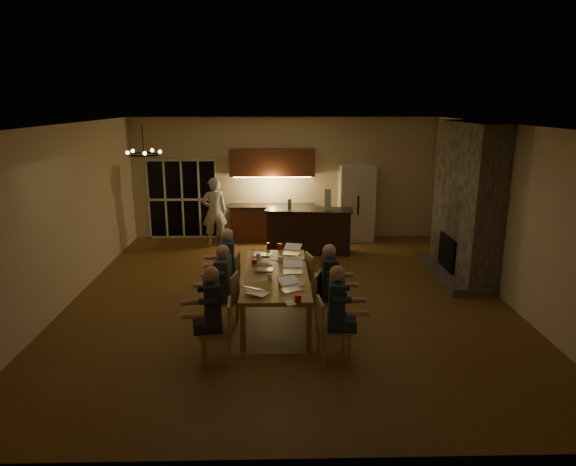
# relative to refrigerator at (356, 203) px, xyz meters

# --- Properties ---
(floor) EXTENTS (9.00, 9.00, 0.00)m
(floor) POSITION_rel_refrigerator_xyz_m (-1.90, -4.15, -1.00)
(floor) COLOR brown
(floor) RESTS_ON ground
(back_wall) EXTENTS (8.00, 0.04, 3.20)m
(back_wall) POSITION_rel_refrigerator_xyz_m (-1.90, 0.37, 0.60)
(back_wall) COLOR #BFB587
(back_wall) RESTS_ON ground
(left_wall) EXTENTS (0.04, 9.00, 3.20)m
(left_wall) POSITION_rel_refrigerator_xyz_m (-5.92, -4.15, 0.60)
(left_wall) COLOR #BFB587
(left_wall) RESTS_ON ground
(right_wall) EXTENTS (0.04, 9.00, 3.20)m
(right_wall) POSITION_rel_refrigerator_xyz_m (2.12, -4.15, 0.60)
(right_wall) COLOR #BFB587
(right_wall) RESTS_ON ground
(ceiling) EXTENTS (8.00, 9.00, 0.04)m
(ceiling) POSITION_rel_refrigerator_xyz_m (-1.90, -4.15, 2.22)
(ceiling) COLOR white
(ceiling) RESTS_ON back_wall
(french_doors) EXTENTS (1.86, 0.08, 2.10)m
(french_doors) POSITION_rel_refrigerator_xyz_m (-4.60, 0.32, 0.05)
(french_doors) COLOR black
(french_doors) RESTS_ON ground
(fireplace) EXTENTS (0.58, 2.50, 3.20)m
(fireplace) POSITION_rel_refrigerator_xyz_m (1.80, -2.95, 0.60)
(fireplace) COLOR #6F6757
(fireplace) RESTS_ON ground
(kitchenette) EXTENTS (2.24, 0.68, 2.40)m
(kitchenette) POSITION_rel_refrigerator_xyz_m (-2.20, 0.05, 0.20)
(kitchenette) COLOR brown
(kitchenette) RESTS_ON ground
(refrigerator) EXTENTS (0.90, 0.68, 2.00)m
(refrigerator) POSITION_rel_refrigerator_xyz_m (0.00, 0.00, 0.00)
(refrigerator) COLOR beige
(refrigerator) RESTS_ON ground
(dining_table) EXTENTS (1.10, 2.74, 0.75)m
(dining_table) POSITION_rel_refrigerator_xyz_m (-2.13, -4.88, -0.62)
(dining_table) COLOR #A68142
(dining_table) RESTS_ON ground
(bar_island) EXTENTS (2.15, 0.94, 1.08)m
(bar_island) POSITION_rel_refrigerator_xyz_m (-1.31, -1.16, -0.46)
(bar_island) COLOR black
(bar_island) RESTS_ON ground
(chair_left_near) EXTENTS (0.47, 0.47, 0.89)m
(chair_left_near) POSITION_rel_refrigerator_xyz_m (-2.98, -6.54, -0.55)
(chair_left_near) COLOR tan
(chair_left_near) RESTS_ON ground
(chair_left_mid) EXTENTS (0.52, 0.52, 0.89)m
(chair_left_mid) POSITION_rel_refrigerator_xyz_m (-2.99, -5.34, -0.55)
(chair_left_mid) COLOR tan
(chair_left_mid) RESTS_ON ground
(chair_left_far) EXTENTS (0.49, 0.49, 0.89)m
(chair_left_far) POSITION_rel_refrigerator_xyz_m (-3.03, -4.24, -0.55)
(chair_left_far) COLOR tan
(chair_left_far) RESTS_ON ground
(chair_right_near) EXTENTS (0.48, 0.48, 0.89)m
(chair_right_near) POSITION_rel_refrigerator_xyz_m (-1.30, -6.48, -0.55)
(chair_right_near) COLOR tan
(chair_right_near) RESTS_ON ground
(chair_right_mid) EXTENTS (0.55, 0.55, 0.89)m
(chair_right_mid) POSITION_rel_refrigerator_xyz_m (-1.23, -5.37, -0.55)
(chair_right_mid) COLOR tan
(chair_right_mid) RESTS_ON ground
(chair_right_far) EXTENTS (0.53, 0.53, 0.89)m
(chair_right_far) POSITION_rel_refrigerator_xyz_m (-1.32, -4.25, -0.55)
(chair_right_far) COLOR tan
(chair_right_far) RESTS_ON ground
(person_left_near) EXTENTS (0.70, 0.70, 1.38)m
(person_left_near) POSITION_rel_refrigerator_xyz_m (-3.02, -6.45, -0.31)
(person_left_near) COLOR #21252A
(person_left_near) RESTS_ON ground
(person_right_near) EXTENTS (0.64, 0.64, 1.38)m
(person_right_near) POSITION_rel_refrigerator_xyz_m (-1.27, -6.46, -0.31)
(person_right_near) COLOR navy
(person_right_near) RESTS_ON ground
(person_left_mid) EXTENTS (0.65, 0.65, 1.38)m
(person_left_mid) POSITION_rel_refrigerator_xyz_m (-2.97, -5.35, -0.31)
(person_left_mid) COLOR #3E4549
(person_left_mid) RESTS_ON ground
(person_right_mid) EXTENTS (0.60, 0.60, 1.38)m
(person_right_mid) POSITION_rel_refrigerator_xyz_m (-1.27, -5.36, -0.31)
(person_right_mid) COLOR #21252A
(person_right_mid) RESTS_ON ground
(person_left_far) EXTENTS (0.66, 0.66, 1.38)m
(person_left_far) POSITION_rel_refrigerator_xyz_m (-2.99, -4.30, -0.31)
(person_left_far) COLOR navy
(person_left_far) RESTS_ON ground
(standing_person) EXTENTS (0.72, 0.56, 1.75)m
(standing_person) POSITION_rel_refrigerator_xyz_m (-3.67, -0.45, -0.13)
(standing_person) COLOR silver
(standing_person) RESTS_ON ground
(chandelier) EXTENTS (0.56, 0.56, 0.03)m
(chandelier) POSITION_rel_refrigerator_xyz_m (-4.27, -4.74, 1.75)
(chandelier) COLOR black
(chandelier) RESTS_ON ceiling
(laptop_a) EXTENTS (0.42, 0.41, 0.23)m
(laptop_a) POSITION_rel_refrigerator_xyz_m (-2.40, -5.88, -0.14)
(laptop_a) COLOR silver
(laptop_a) RESTS_ON dining_table
(laptop_b) EXTENTS (0.41, 0.39, 0.23)m
(laptop_b) POSITION_rel_refrigerator_xyz_m (-1.88, -5.73, -0.14)
(laptop_b) COLOR silver
(laptop_b) RESTS_ON dining_table
(laptop_c) EXTENTS (0.34, 0.31, 0.23)m
(laptop_c) POSITION_rel_refrigerator_xyz_m (-2.33, -4.75, -0.14)
(laptop_c) COLOR silver
(laptop_c) RESTS_ON dining_table
(laptop_d) EXTENTS (0.32, 0.28, 0.23)m
(laptop_d) POSITION_rel_refrigerator_xyz_m (-1.83, -4.89, -0.14)
(laptop_d) COLOR silver
(laptop_d) RESTS_ON dining_table
(laptop_e) EXTENTS (0.37, 0.34, 0.23)m
(laptop_e) POSITION_rel_refrigerator_xyz_m (-2.39, -3.85, -0.14)
(laptop_e) COLOR silver
(laptop_e) RESTS_ON dining_table
(laptop_f) EXTENTS (0.39, 0.36, 0.23)m
(laptop_f) POSITION_rel_refrigerator_xyz_m (-1.82, -3.81, -0.14)
(laptop_f) COLOR silver
(laptop_f) RESTS_ON dining_table
(mug_front) EXTENTS (0.08, 0.08, 0.10)m
(mug_front) POSITION_rel_refrigerator_xyz_m (-2.23, -5.25, -0.20)
(mug_front) COLOR silver
(mug_front) RESTS_ON dining_table
(mug_mid) EXTENTS (0.09, 0.09, 0.10)m
(mug_mid) POSITION_rel_refrigerator_xyz_m (-2.04, -4.28, -0.20)
(mug_mid) COLOR silver
(mug_mid) RESTS_ON dining_table
(mug_back) EXTENTS (0.08, 0.08, 0.10)m
(mug_back) POSITION_rel_refrigerator_xyz_m (-2.45, -4.10, -0.20)
(mug_back) COLOR silver
(mug_back) RESTS_ON dining_table
(redcup_near) EXTENTS (0.10, 0.10, 0.12)m
(redcup_near) POSITION_rel_refrigerator_xyz_m (-1.80, -6.24, -0.19)
(redcup_near) COLOR #B6180C
(redcup_near) RESTS_ON dining_table
(redcup_mid) EXTENTS (0.09, 0.09, 0.12)m
(redcup_mid) POSITION_rel_refrigerator_xyz_m (-2.50, -4.51, -0.19)
(redcup_mid) COLOR #B6180C
(redcup_mid) RESTS_ON dining_table
(redcup_far) EXTENTS (0.09, 0.09, 0.12)m
(redcup_far) POSITION_rel_refrigerator_xyz_m (-2.04, -3.47, -0.19)
(redcup_far) COLOR #B6180C
(redcup_far) RESTS_ON dining_table
(can_silver) EXTENTS (0.06, 0.06, 0.12)m
(can_silver) POSITION_rel_refrigerator_xyz_m (-2.06, -5.63, -0.19)
(can_silver) COLOR #B2B2B7
(can_silver) RESTS_ON dining_table
(can_cola) EXTENTS (0.07, 0.07, 0.12)m
(can_cola) POSITION_rel_refrigerator_xyz_m (-2.27, -3.42, -0.19)
(can_cola) COLOR #3F0F0C
(can_cola) RESTS_ON dining_table
(plate_near) EXTENTS (0.23, 0.23, 0.02)m
(plate_near) POSITION_rel_refrigerator_xyz_m (-1.78, -5.50, -0.24)
(plate_near) COLOR silver
(plate_near) RESTS_ON dining_table
(plate_left) EXTENTS (0.27, 0.27, 0.02)m
(plate_left) POSITION_rel_refrigerator_xyz_m (-2.46, -5.73, -0.24)
(plate_left) COLOR silver
(plate_left) RESTS_ON dining_table
(plate_far) EXTENTS (0.27, 0.27, 0.02)m
(plate_far) POSITION_rel_refrigerator_xyz_m (-1.72, -4.13, -0.24)
(plate_far) COLOR silver
(plate_far) RESTS_ON dining_table
(notepad) EXTENTS (0.19, 0.22, 0.01)m
(notepad) POSITION_rel_refrigerator_xyz_m (-1.92, -6.27, -0.24)
(notepad) COLOR white
(notepad) RESTS_ON dining_table
(bar_bottle) EXTENTS (0.09, 0.09, 0.24)m
(bar_bottle) POSITION_rel_refrigerator_xyz_m (-1.78, -1.11, 0.20)
(bar_bottle) COLOR #99999E
(bar_bottle) RESTS_ON bar_island
(bar_blender) EXTENTS (0.17, 0.17, 0.48)m
(bar_blender) POSITION_rel_refrigerator_xyz_m (-0.87, -1.21, 0.32)
(bar_blender) COLOR silver
(bar_blender) RESTS_ON bar_island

